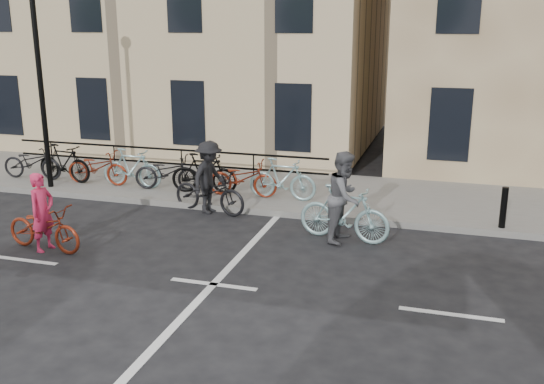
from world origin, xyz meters
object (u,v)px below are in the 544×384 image
(cyclist_pink, at_px, (44,224))
(cyclist_dark, at_px, (209,185))
(cyclist_grey, at_px, (344,205))
(lamp_post, at_px, (38,61))

(cyclist_pink, bearing_deg, cyclist_dark, -26.83)
(cyclist_pink, relative_size, cyclist_grey, 0.91)
(cyclist_grey, bearing_deg, lamp_post, 89.50)
(lamp_post, distance_m, cyclist_dark, 5.62)
(lamp_post, distance_m, cyclist_grey, 8.85)
(lamp_post, bearing_deg, cyclist_pink, -55.32)
(lamp_post, bearing_deg, cyclist_grey, -10.35)
(cyclist_dark, bearing_deg, cyclist_pink, 158.57)
(cyclist_pink, xyz_separation_m, cyclist_grey, (5.67, 2.27, 0.22))
(cyclist_grey, bearing_deg, cyclist_pink, 121.67)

